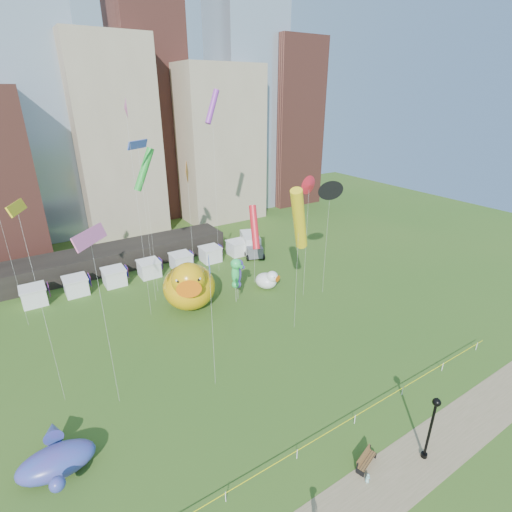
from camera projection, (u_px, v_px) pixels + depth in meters
ground at (297, 458)px, 28.54m from camera, size 160.00×160.00×0.00m
skyline at (97, 114)px, 68.35m from camera, size 101.00×23.00×68.00m
pavilion at (104, 260)px, 58.33m from camera, size 38.00×6.00×3.20m
vendor_tents at (149, 269)px, 56.40m from camera, size 33.24×2.80×2.40m
caution_tape at (297, 452)px, 28.27m from camera, size 50.00×0.06×0.90m
big_duck at (189, 285)px, 47.35m from camera, size 8.89×9.80×6.84m
small_duck at (267, 280)px, 52.77m from camera, size 3.63×3.95×2.75m
seahorse_green at (236, 271)px, 48.01m from camera, size 1.55×1.83×6.10m
seahorse_purple at (238, 271)px, 48.87m from camera, size 1.56×1.84×5.71m
whale_inflatable at (56, 459)px, 27.28m from camera, size 5.38×6.77×2.31m
park_bench at (365, 459)px, 27.83m from camera, size 2.15×1.21×1.05m
lamppost at (432, 422)px, 27.30m from camera, size 0.59×0.59×5.71m
box_truck at (251, 244)px, 64.66m from camera, size 4.80×7.49×3.00m
toddler at (368, 478)px, 26.63m from camera, size 0.31×0.26×0.79m
kite_0 at (254, 227)px, 51.57m from camera, size 2.09×3.52×11.19m
kite_1 at (90, 238)px, 27.80m from camera, size 2.84×2.90×15.93m
kite_4 at (299, 220)px, 39.34m from camera, size 4.19×3.50×16.64m
kite_5 at (209, 270)px, 31.25m from camera, size 0.76×1.80×13.01m
kite_6 at (187, 176)px, 41.80m from camera, size 1.25×2.15×18.24m
kite_7 at (212, 107)px, 49.07m from camera, size 2.61×1.50×25.42m
kite_8 at (309, 185)px, 45.61m from camera, size 2.14×1.03×15.94m
kite_9 at (125, 109)px, 37.69m from camera, size 0.74×1.99×24.57m
kite_10 at (330, 190)px, 46.72m from camera, size 2.37×0.77×15.20m
kite_11 at (144, 170)px, 45.94m from camera, size 3.07×1.08×19.06m
kite_12 at (17, 210)px, 27.15m from camera, size 1.36×2.43×17.91m
kite_13 at (138, 146)px, 42.32m from camera, size 2.76×2.03×20.17m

